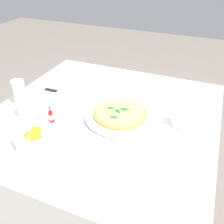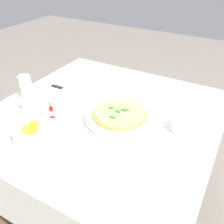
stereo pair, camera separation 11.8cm
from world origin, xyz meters
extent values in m
plane|color=slate|center=(0.00, 0.00, 0.00)|extent=(8.00, 8.00, 0.00)
cube|color=white|center=(0.00, 0.00, 0.71)|extent=(1.07, 1.07, 0.02)
cube|color=white|center=(0.00, 0.53, 0.56)|extent=(1.07, 0.01, 0.28)
cube|color=white|center=(-0.53, 0.00, 0.56)|extent=(0.01, 1.07, 0.28)
cube|color=white|center=(0.53, 0.00, 0.56)|extent=(0.01, 1.07, 0.28)
cylinder|color=brown|center=(-0.44, 0.44, 0.35)|extent=(0.06, 0.06, 0.70)
cylinder|color=brown|center=(0.44, 0.44, 0.35)|extent=(0.06, 0.06, 0.70)
cylinder|color=white|center=(0.09, 0.00, 0.73)|extent=(0.20, 0.20, 0.01)
cylinder|color=white|center=(0.09, 0.00, 0.73)|extent=(0.34, 0.34, 0.01)
cylinder|color=#C68E47|center=(0.09, 0.00, 0.74)|extent=(0.26, 0.26, 0.01)
cylinder|color=#EAC66B|center=(0.09, 0.00, 0.75)|extent=(0.23, 0.23, 0.00)
ellipsoid|color=#2D7533|center=(0.08, 0.00, 0.76)|extent=(0.04, 0.03, 0.01)
ellipsoid|color=#2D7533|center=(0.09, 0.03, 0.76)|extent=(0.04, 0.02, 0.01)
ellipsoid|color=#2D7533|center=(0.08, -0.05, 0.76)|extent=(0.04, 0.02, 0.01)
ellipsoid|color=#2D7533|center=(0.03, 0.01, 0.76)|extent=(0.04, 0.02, 0.01)
ellipsoid|color=#2D7533|center=(0.10, 0.03, 0.76)|extent=(0.04, 0.03, 0.01)
cylinder|color=white|center=(-0.33, -0.16, 0.72)|extent=(0.13, 0.13, 0.01)
cylinder|color=white|center=(-0.33, -0.16, 0.76)|extent=(0.08, 0.08, 0.06)
torus|color=white|center=(-0.37, -0.12, 0.76)|extent=(0.03, 0.03, 0.03)
cylinder|color=black|center=(-0.33, -0.16, 0.78)|extent=(0.07, 0.07, 0.00)
cylinder|color=white|center=(0.36, 0.04, 0.72)|extent=(0.13, 0.13, 0.01)
cylinder|color=white|center=(0.36, 0.04, 0.75)|extent=(0.08, 0.08, 0.05)
torus|color=white|center=(0.36, -0.01, 0.76)|extent=(0.01, 0.04, 0.03)
cylinder|color=black|center=(0.36, 0.04, 0.78)|extent=(0.07, 0.07, 0.00)
cylinder|color=white|center=(-0.44, -0.07, 0.78)|extent=(0.06, 0.06, 0.13)
cylinder|color=silver|center=(-0.44, -0.07, 0.77)|extent=(0.06, 0.06, 0.10)
cube|color=white|center=(-0.30, 0.07, 0.73)|extent=(0.24, 0.16, 0.02)
cube|color=silver|center=(-0.25, 0.07, 0.74)|extent=(0.12, 0.02, 0.01)
cube|color=black|center=(-0.35, 0.07, 0.75)|extent=(0.08, 0.02, 0.01)
cylinder|color=white|center=(-0.17, -0.31, 0.74)|extent=(0.15, 0.15, 0.04)
sphere|color=orange|center=(-0.16, -0.32, 0.76)|extent=(0.06, 0.06, 0.06)
sphere|color=orange|center=(-0.18, -0.28, 0.76)|extent=(0.05, 0.05, 0.05)
sphere|color=orange|center=(-0.18, -0.32, 0.76)|extent=(0.05, 0.05, 0.05)
sphere|color=yellow|center=(-0.17, -0.32, 0.76)|extent=(0.06, 0.06, 0.06)
cylinder|color=#B7140F|center=(-0.20, -0.15, 0.75)|extent=(0.02, 0.02, 0.05)
cylinder|color=white|center=(-0.20, -0.15, 0.75)|extent=(0.02, 0.02, 0.02)
cone|color=#B7140F|center=(-0.20, -0.15, 0.78)|extent=(0.02, 0.02, 0.02)
cylinder|color=#1E722D|center=(-0.20, -0.15, 0.80)|extent=(0.01, 0.01, 0.01)
cylinder|color=white|center=(-0.17, -0.14, 0.74)|extent=(0.03, 0.03, 0.04)
cylinder|color=white|center=(-0.17, -0.14, 0.74)|extent=(0.02, 0.02, 0.03)
sphere|color=silver|center=(-0.17, -0.14, 0.77)|extent=(0.02, 0.02, 0.02)
cylinder|color=white|center=(-0.23, -0.16, 0.74)|extent=(0.03, 0.03, 0.04)
cylinder|color=#38332D|center=(-0.23, -0.16, 0.74)|extent=(0.02, 0.02, 0.03)
sphere|color=silver|center=(-0.23, -0.16, 0.77)|extent=(0.02, 0.02, 0.02)
camera|label=1|loc=(0.42, -0.91, 1.40)|focal=39.53mm
camera|label=2|loc=(0.53, -0.86, 1.40)|focal=39.53mm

